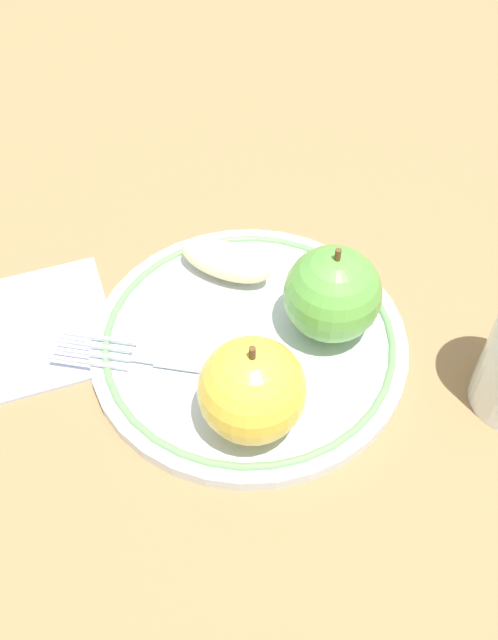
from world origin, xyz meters
name	(u,v)px	position (x,y,z in m)	size (l,w,h in m)	color
ground_plane	(240,363)	(0.00, 0.00, 0.00)	(2.00, 2.00, 0.00)	olive
plate	(249,342)	(-0.01, -0.01, 0.01)	(0.25, 0.25, 0.01)	silver
apple_red_whole	(248,391)	(0.00, 0.06, 0.05)	(0.07, 0.07, 0.08)	gold
apple_second_whole	(333,294)	(-0.07, -0.02, 0.05)	(0.07, 0.07, 0.08)	#599F3F
apple_slice_front	(223,261)	(0.00, -0.09, 0.03)	(0.08, 0.04, 0.03)	beige
fork	(173,362)	(0.05, 0.00, 0.02)	(0.18, 0.07, 0.00)	silver
napkin_folded	(33,328)	(0.16, -0.06, 0.00)	(0.12, 0.13, 0.01)	#B3BAD8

